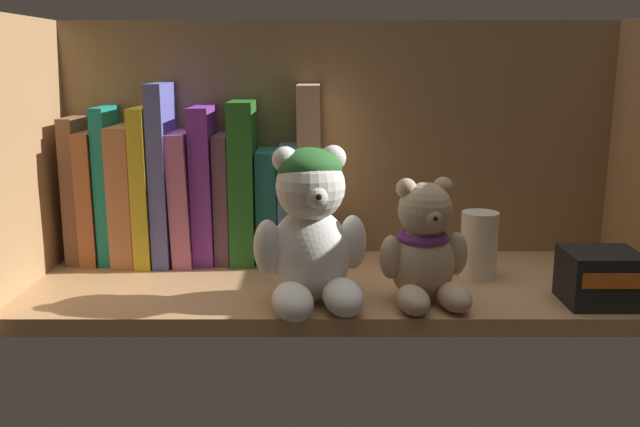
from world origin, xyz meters
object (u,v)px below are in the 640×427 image
Objects in this scene: teddy_bear_larger at (310,231)px; teddy_bear_smaller at (423,250)px; book_0 at (78,188)px; book_4 at (148,183)px; book_1 at (95,195)px; book_5 at (165,172)px; book_6 at (185,195)px; book_11 at (287,202)px; book_7 at (205,183)px; pillar_candle at (477,245)px; book_3 at (129,192)px; book_12 at (308,173)px; book_8 at (223,197)px; book_10 at (267,204)px; book_2 at (110,184)px; small_product_box at (598,277)px; book_9 at (243,181)px.

teddy_bear_smaller is (12.67, 0.41, -2.36)cm from teddy_bear_larger.
book_4 is at bearing 0.00° from book_0.
book_1 is (2.21, 0.00, -0.93)cm from book_0.
book_5 is at bearing 137.14° from teddy_bear_larger.
teddy_bear_larger is at bearing -30.05° from book_0.
book_6 is 1.12× the size of book_11.
book_6 is at bearing 180.00° from book_7.
book_5 reaches higher than book_6.
teddy_bear_smaller is at bearing -132.22° from pillar_candle.
book_5 is at bearing 0.00° from book_3.
book_12 is (2.88, 0.00, 4.02)cm from book_11.
book_6 is 5.26cm from book_8.
book_12 is (5.65, 0.00, 4.31)cm from book_10.
book_6 is (7.55, 0.00, -0.43)cm from book_3.
book_2 is 1.13× the size of book_3.
book_4 is 2.77cm from book_5.
book_8 is (5.25, 0.00, -0.19)cm from book_6.
book_0 is 12.14cm from book_5.
teddy_bear_smaller is at bearing 178.71° from small_product_box.
book_4 is at bearing 0.00° from book_1.
book_9 is (10.53, 0.00, -1.16)cm from book_5.
book_11 is (26.21, 0.00, -0.98)cm from book_1.
book_8 is 1.10× the size of book_11.
book_0 is 4.40cm from book_2.
book_2 reaches higher than teddy_bear_smaller.
teddy_bear_smaller is at bearing -33.45° from book_7.
book_4 is 1.21× the size of book_8.
book_12 reaches higher than small_product_box.
book_10 is (21.30, 0.00, -2.89)cm from book_2.
pillar_candle is at bearing -10.04° from book_1.
book_9 is at bearing 116.76° from teddy_bear_larger.
book_2 and book_7 have the same top height.
book_7 reaches higher than pillar_candle.
book_1 is at bearing 180.00° from book_11.
book_0 reaches higher than teddy_bear_larger.
book_0 is at bearing 180.00° from book_8.
book_2 reaches higher than small_product_box.
book_11 is (21.51, 0.00, -1.38)cm from book_3.
book_9 reaches higher than small_product_box.
teddy_bear_larger is (3.30, -18.36, 0.57)cm from book_11.
book_1 reaches higher than small_product_box.
book_7 is 50.87cm from small_product_box.
book_5 is at bearing 180.00° from book_6.
book_9 is at bearing 0.00° from book_6.
book_8 is 0.80× the size of book_9.
teddy_bear_larger is 2.11× the size of pillar_candle.
book_1 is at bearing 148.12° from teddy_bear_larger.
book_11 is (24.07, 0.00, -2.60)cm from book_2.
book_7 is at bearing 0.00° from book_5.
book_0 is 2.40cm from book_1.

